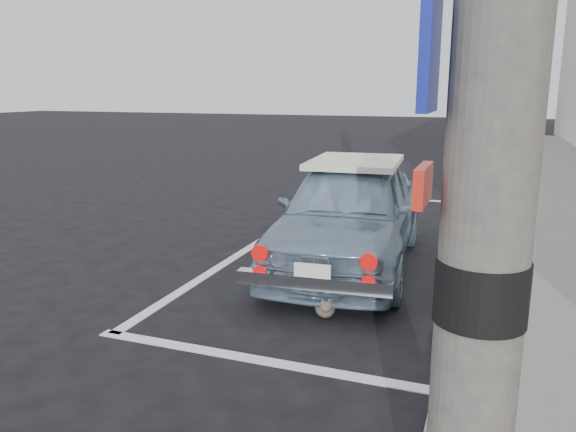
% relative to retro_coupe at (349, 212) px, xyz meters
% --- Properties ---
extents(ground, '(80.00, 80.00, 0.00)m').
position_rel_retro_coupe_xyz_m(ground, '(-0.50, -2.14, -0.64)').
color(ground, black).
rests_on(ground, ground).
extents(pline_rear, '(3.00, 0.12, 0.01)m').
position_rel_retro_coupe_xyz_m(pline_rear, '(0.00, -2.64, -0.63)').
color(pline_rear, silver).
rests_on(pline_rear, ground).
extents(pline_front, '(3.00, 0.12, 0.01)m').
position_rel_retro_coupe_xyz_m(pline_front, '(0.00, 4.36, -0.63)').
color(pline_front, silver).
rests_on(pline_front, ground).
extents(pline_side, '(0.12, 7.00, 0.01)m').
position_rel_retro_coupe_xyz_m(pline_side, '(-1.40, 0.86, -0.63)').
color(pline_side, silver).
rests_on(pline_side, ground).
extents(retro_coupe, '(1.75, 3.80, 1.26)m').
position_rel_retro_coupe_xyz_m(retro_coupe, '(0.00, 0.00, 0.00)').
color(retro_coupe, '#7891A8').
rests_on(retro_coupe, ground).
extents(cat, '(0.28, 0.41, 0.23)m').
position_rel_retro_coupe_xyz_m(cat, '(0.20, -1.65, -0.53)').
color(cat, '#67594F').
rests_on(cat, ground).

